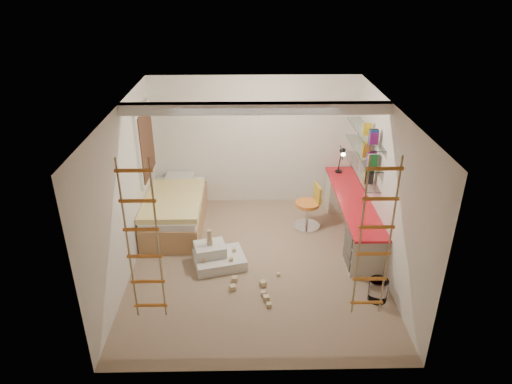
{
  "coord_description": "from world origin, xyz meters",
  "views": [
    {
      "loc": [
        -0.13,
        -6.24,
        4.38
      ],
      "look_at": [
        0.0,
        0.3,
        1.15
      ],
      "focal_mm": 32.0,
      "sensor_mm": 36.0,
      "label": 1
    }
  ],
  "objects_px": {
    "swivel_chair": "(308,212)",
    "desk": "(351,215)",
    "bed": "(175,210)",
    "play_platform": "(217,257)"
  },
  "relations": [
    {
      "from": "bed",
      "to": "swivel_chair",
      "type": "distance_m",
      "value": 2.46
    },
    {
      "from": "desk",
      "to": "play_platform",
      "type": "xyz_separation_m",
      "value": [
        -2.36,
        -0.9,
        -0.27
      ]
    },
    {
      "from": "desk",
      "to": "swivel_chair",
      "type": "distance_m",
      "value": 0.78
    },
    {
      "from": "desk",
      "to": "play_platform",
      "type": "relative_size",
      "value": 3.02
    },
    {
      "from": "play_platform",
      "to": "desk",
      "type": "bearing_deg",
      "value": 20.78
    },
    {
      "from": "desk",
      "to": "bed",
      "type": "relative_size",
      "value": 1.4
    },
    {
      "from": "swivel_chair",
      "to": "bed",
      "type": "bearing_deg",
      "value": 177.47
    },
    {
      "from": "swivel_chair",
      "to": "play_platform",
      "type": "bearing_deg",
      "value": -144.73
    },
    {
      "from": "swivel_chair",
      "to": "desk",
      "type": "bearing_deg",
      "value": -19.16
    },
    {
      "from": "swivel_chair",
      "to": "play_platform",
      "type": "xyz_separation_m",
      "value": [
        -1.63,
        -1.15,
        -0.18
      ]
    }
  ]
}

